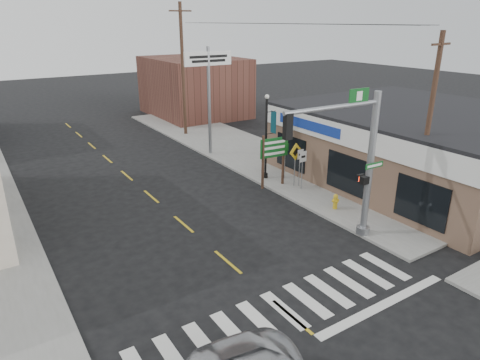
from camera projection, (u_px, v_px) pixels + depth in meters
ground at (292, 317)px, 13.85m from camera, size 140.00×140.00×0.00m
sidewalk_right at (272, 163)px, 28.63m from camera, size 6.00×38.00×0.13m
center_line at (184, 224)px, 20.14m from camera, size 0.12×56.00×0.01m
crosswalk at (284, 310)px, 14.17m from camera, size 11.00×2.20×0.01m
thrift_store at (419, 147)px, 25.25m from camera, size 12.00×14.00×4.00m
bldg_distant_right at (194, 87)px, 42.56m from camera, size 8.00×10.00×5.60m
traffic_signal_pole at (359, 153)px, 17.29m from camera, size 5.10×0.39×6.46m
guide_sign at (274, 153)px, 23.69m from camera, size 1.75×0.14×3.07m
fire_hydrant at (335, 201)px, 21.35m from camera, size 0.25×0.25×0.78m
ped_crossing_sign at (295, 157)px, 23.82m from camera, size 0.99×0.07×2.54m
lamp_post at (267, 130)px, 24.75m from camera, size 0.65×0.51×4.98m
dance_center_sign at (209, 75)px, 28.58m from camera, size 3.43×0.21×7.29m
bare_tree at (394, 140)px, 20.43m from camera, size 2.23×2.23×4.46m
shrub_front at (412, 210)px, 20.30m from camera, size 1.14×1.14×0.86m
shrub_back at (331, 167)px, 26.45m from camera, size 0.98×0.98×0.74m
utility_pole_near at (428, 129)px, 18.96m from camera, size 1.48×0.22×8.51m
utility_pole_far at (183, 69)px, 33.88m from camera, size 1.78×0.27×10.21m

